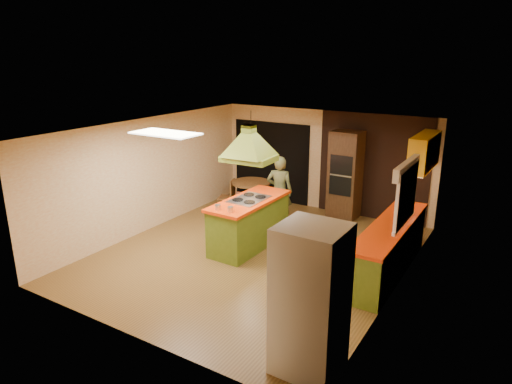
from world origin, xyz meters
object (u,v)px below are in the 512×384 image
Objects in this scene: canister_large at (399,207)px; man at (279,191)px; kitchen_island at (249,222)px; dining_table at (251,190)px; wall_oven at (345,175)px; refrigerator at (310,300)px.

man is at bearing 172.33° from canister_large.
kitchen_island is 2.10× the size of dining_table.
canister_large is at bearing -42.05° from wall_oven.
refrigerator is 8.03× the size of canister_large.
man is at bearing 93.33° from kitchen_island.
kitchen_island is at bearing -58.83° from dining_table.
wall_oven is 2.37m from dining_table.
man is 1.32m from dining_table.
refrigerator reaches higher than canister_large.
wall_oven is (1.01, 2.67, 0.54)m from kitchen_island.
refrigerator is at bearing -70.63° from wall_oven.
refrigerator is (2.73, -4.21, 0.14)m from man.
man is at bearing 123.46° from refrigerator.
wall_oven reaches higher than dining_table.
man is (-0.05, 1.36, 0.31)m from kitchen_island.
refrigerator reaches higher than kitchen_island.
man reaches higher than canister_large.
refrigerator is 3.83m from canister_large.
canister_large reaches higher than kitchen_island.
man is 5.02m from refrigerator.
man reaches higher than dining_table.
man is 1.68× the size of dining_table.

